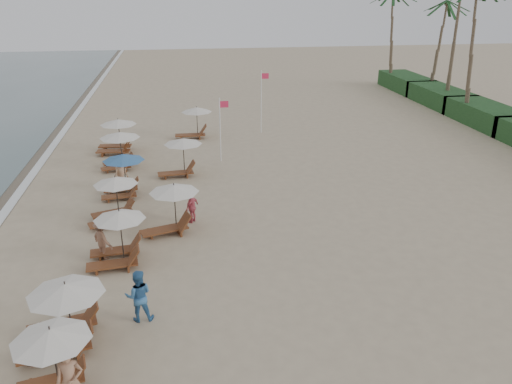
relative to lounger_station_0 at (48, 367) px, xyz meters
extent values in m
plane|color=tan|center=(6.22, 3.56, -1.17)|extent=(160.00, 160.00, 0.00)
cube|color=white|center=(-4.98, 13.56, -1.16)|extent=(0.50, 140.00, 0.02)
cube|color=#193D1C|center=(28.22, 25.56, -0.37)|extent=(3.20, 8.00, 1.60)
cube|color=#193D1C|center=(28.22, 33.06, -0.37)|extent=(3.20, 8.00, 1.60)
cube|color=#193D1C|center=(28.22, 40.56, -0.37)|extent=(3.20, 8.00, 1.60)
cylinder|color=brown|center=(27.32, 26.76, 4.13)|extent=(0.36, 0.36, 10.60)
cylinder|color=brown|center=(28.22, 31.96, 4.53)|extent=(0.36, 0.36, 11.40)
cylinder|color=brown|center=(29.12, 37.16, 3.33)|extent=(0.36, 0.36, 9.00)
cylinder|color=brown|center=(27.32, 42.36, 3.73)|extent=(0.36, 0.36, 9.80)
cylinder|color=black|center=(0.20, 0.00, -0.04)|extent=(0.05, 0.05, 2.26)
cone|color=silver|center=(0.20, 0.00, 0.99)|extent=(2.07, 2.07, 0.35)
cylinder|color=black|center=(0.11, 2.45, -0.14)|extent=(0.05, 0.05, 2.07)
cone|color=silver|center=(0.11, 2.45, 0.80)|extent=(2.34, 2.34, 0.35)
cylinder|color=black|center=(1.27, 7.37, -0.07)|extent=(0.05, 0.05, 2.20)
cone|color=silver|center=(1.27, 7.37, 0.93)|extent=(2.05, 2.05, 0.35)
cylinder|color=black|center=(0.74, 11.38, -0.09)|extent=(0.05, 0.05, 2.17)
cone|color=silver|center=(0.74, 11.38, 0.90)|extent=(2.06, 2.06, 0.35)
cylinder|color=black|center=(0.85, 14.55, -0.03)|extent=(0.05, 0.05, 2.28)
cone|color=#34659A|center=(0.85, 14.55, 1.01)|extent=(2.16, 2.16, 0.35)
cylinder|color=black|center=(0.26, 19.21, -0.07)|extent=(0.05, 0.05, 2.22)
cone|color=silver|center=(0.26, 19.21, 0.94)|extent=(2.41, 2.41, 0.35)
cylinder|color=black|center=(-0.13, 22.58, -0.08)|extent=(0.05, 0.05, 2.19)
cone|color=silver|center=(-0.13, 22.58, 0.92)|extent=(2.39, 2.39, 0.35)
cylinder|color=black|center=(3.39, 10.02, -0.10)|extent=(0.05, 0.05, 2.15)
cone|color=silver|center=(3.39, 10.02, 0.88)|extent=(2.24, 2.24, 0.35)
cylinder|color=black|center=(3.98, 17.50, -0.10)|extent=(0.05, 0.05, 2.15)
cone|color=silver|center=(3.98, 17.50, 0.88)|extent=(2.24, 2.24, 0.35)
cylinder|color=black|center=(5.16, 25.60, -0.10)|extent=(0.05, 0.05, 2.15)
cone|color=silver|center=(5.16, 25.60, 0.88)|extent=(2.24, 2.24, 0.35)
imported|color=#A6775A|center=(0.60, -0.39, -0.22)|extent=(0.74, 0.52, 1.92)
imported|color=teal|center=(2.12, 3.39, -0.25)|extent=(0.91, 0.71, 1.84)
imported|color=brown|center=(0.45, 7.86, -0.30)|extent=(1.23, 1.28, 1.75)
imported|color=#CF5363|center=(4.17, 10.80, -0.40)|extent=(0.84, 0.95, 1.54)
imported|color=tan|center=(0.50, 15.65, -0.27)|extent=(0.99, 1.05, 1.81)
cylinder|color=silver|center=(6.33, 19.62, 0.86)|extent=(0.08, 0.08, 4.07)
cube|color=#D5284D|center=(6.61, 19.62, 2.49)|extent=(0.55, 0.02, 0.40)
cylinder|color=silver|center=(10.01, 26.05, 1.16)|extent=(0.08, 0.08, 4.66)
cube|color=#D5284D|center=(10.29, 26.05, 3.09)|extent=(0.55, 0.02, 0.40)
camera|label=1|loc=(3.70, -11.36, 9.21)|focal=35.88mm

